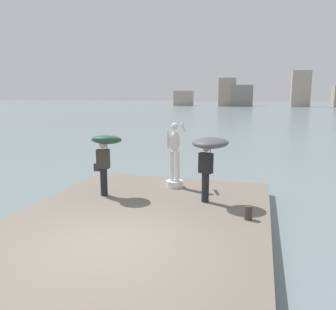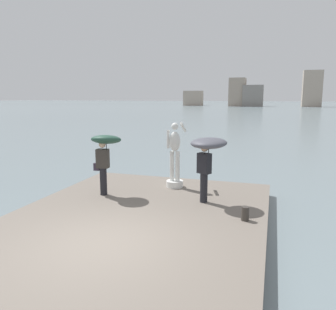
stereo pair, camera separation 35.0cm
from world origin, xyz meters
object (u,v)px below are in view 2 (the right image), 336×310
object	(u,v)px
statue_white_figure	(175,160)
onlooker_left	(105,148)
mooring_bollard	(245,214)
onlooker_right	(208,150)

from	to	relation	value
statue_white_figure	onlooker_left	distance (m)	2.47
mooring_bollard	onlooker_left	bearing A→B (deg)	167.39
onlooker_right	mooring_bollard	size ratio (longest dim) A/B	5.44
onlooker_left	mooring_bollard	xyz separation A→B (m)	(4.44, -0.99, -1.33)
mooring_bollard	onlooker_right	bearing A→B (deg)	136.64
onlooker_left	statue_white_figure	bearing A→B (deg)	40.40
onlooker_left	onlooker_right	size ratio (longest dim) A/B	1.02
statue_white_figure	mooring_bollard	xyz separation A→B (m)	(2.61, -2.55, -0.76)
statue_white_figure	mooring_bollard	bearing A→B (deg)	-44.35
statue_white_figure	onlooker_left	bearing A→B (deg)	-139.60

